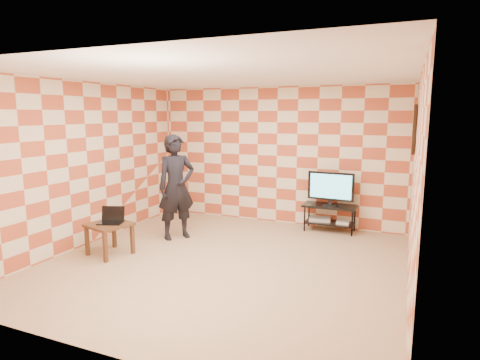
# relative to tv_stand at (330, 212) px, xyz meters

# --- Properties ---
(floor) EXTENTS (5.00, 5.00, 0.00)m
(floor) POSITION_rel_tv_stand_xyz_m (-1.13, -2.24, -0.37)
(floor) COLOR tan
(floor) RESTS_ON ground
(wall_back) EXTENTS (5.00, 0.02, 2.70)m
(wall_back) POSITION_rel_tv_stand_xyz_m (-1.13, 0.26, 0.98)
(wall_back) COLOR beige
(wall_back) RESTS_ON ground
(wall_front) EXTENTS (5.00, 0.02, 2.70)m
(wall_front) POSITION_rel_tv_stand_xyz_m (-1.13, -4.74, 0.98)
(wall_front) COLOR beige
(wall_front) RESTS_ON ground
(wall_left) EXTENTS (0.02, 5.00, 2.70)m
(wall_left) POSITION_rel_tv_stand_xyz_m (-3.63, -2.24, 0.98)
(wall_left) COLOR beige
(wall_left) RESTS_ON ground
(wall_right) EXTENTS (0.02, 5.00, 2.70)m
(wall_right) POSITION_rel_tv_stand_xyz_m (1.37, -2.24, 0.98)
(wall_right) COLOR beige
(wall_right) RESTS_ON ground
(ceiling) EXTENTS (5.00, 5.00, 0.02)m
(ceiling) POSITION_rel_tv_stand_xyz_m (-1.13, -2.24, 2.33)
(ceiling) COLOR white
(ceiling) RESTS_ON wall_back
(wall_art) EXTENTS (0.04, 0.72, 0.72)m
(wall_art) POSITION_rel_tv_stand_xyz_m (1.34, -0.69, 1.58)
(wall_art) COLOR black
(wall_art) RESTS_ON wall_right
(tv_stand) EXTENTS (0.98, 0.44, 0.50)m
(tv_stand) POSITION_rel_tv_stand_xyz_m (0.00, 0.00, 0.00)
(tv_stand) COLOR black
(tv_stand) RESTS_ON floor
(tv) EXTENTS (0.85, 0.17, 0.62)m
(tv) POSITION_rel_tv_stand_xyz_m (0.00, -0.00, 0.48)
(tv) COLOR black
(tv) RESTS_ON tv_stand
(dvd_player) EXTENTS (0.43, 0.34, 0.07)m
(dvd_player) POSITION_rel_tv_stand_xyz_m (-0.19, 0.03, -0.16)
(dvd_player) COLOR #B1B0B3
(dvd_player) RESTS_ON tv_stand
(game_console) EXTENTS (0.23, 0.17, 0.05)m
(game_console) POSITION_rel_tv_stand_xyz_m (0.25, -0.03, -0.17)
(game_console) COLOR silver
(game_console) RESTS_ON tv_stand
(side_table) EXTENTS (0.71, 0.71, 0.50)m
(side_table) POSITION_rel_tv_stand_xyz_m (-2.93, -2.60, 0.05)
(side_table) COLOR #391F10
(side_table) RESTS_ON floor
(laptop) EXTENTS (0.44, 0.39, 0.24)m
(laptop) POSITION_rel_tv_stand_xyz_m (-2.93, -2.54, 0.19)
(laptop) COLOR black
(laptop) RESTS_ON side_table
(person) EXTENTS (0.75, 0.80, 1.83)m
(person) POSITION_rel_tv_stand_xyz_m (-2.41, -1.45, 0.55)
(person) COLOR black
(person) RESTS_ON floor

